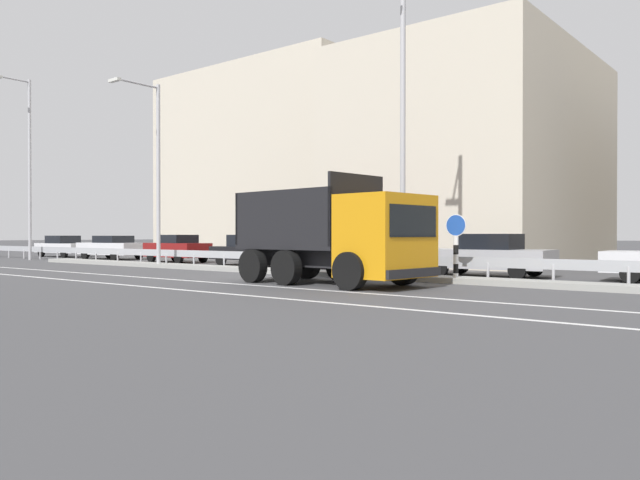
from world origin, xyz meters
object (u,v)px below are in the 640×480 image
object	(u,v)px
street_lamp_1	(155,165)
parked_car_4	(342,254)
parked_car_0	(64,246)
parked_car_2	(177,248)
dump_truck	(350,242)
street_lamp_0	(28,162)
median_road_sign	(456,247)
street_lamp_2	(401,103)
parked_car_1	(112,247)
parked_car_3	(252,250)
parked_car_5	(488,255)

from	to	relation	value
street_lamp_1	parked_car_4	xyz separation A→B (m)	(7.58, 4.17, -4.03)
parked_car_0	parked_car_2	xyz separation A→B (m)	(12.73, -0.45, 0.04)
dump_truck	parked_car_0	xyz separation A→B (m)	(-29.24, 7.08, -0.57)
street_lamp_0	parked_car_2	size ratio (longest dim) A/B	2.60
street_lamp_1	parked_car_0	size ratio (longest dim) A/B	1.84
parked_car_2	parked_car_4	size ratio (longest dim) A/B	0.84
median_road_sign	parked_car_4	size ratio (longest dim) A/B	0.44
median_road_sign	street_lamp_1	distance (m)	15.33
street_lamp_2	parked_car_2	world-z (taller)	street_lamp_2
parked_car_1	parked_car_2	distance (m)	6.50
street_lamp_0	parked_car_4	distance (m)	21.42
median_road_sign	parked_car_3	size ratio (longest dim) A/B	0.47
street_lamp_2	parked_car_0	distance (m)	29.86
street_lamp_0	street_lamp_1	world-z (taller)	street_lamp_0
parked_car_1	parked_car_2	xyz separation A→B (m)	(6.50, -0.17, 0.02)
parked_car_2	street_lamp_1	bearing A→B (deg)	-136.31
parked_car_0	parked_car_3	bearing A→B (deg)	86.13
median_road_sign	parked_car_4	distance (m)	8.26
street_lamp_1	parked_car_5	world-z (taller)	street_lamp_1
street_lamp_1	parked_car_2	world-z (taller)	street_lamp_1
dump_truck	parked_car_0	bearing A→B (deg)	-99.03
dump_truck	parked_car_2	world-z (taller)	dump_truck
street_lamp_1	street_lamp_2	xyz separation A→B (m)	(12.87, 0.40, 1.18)
parked_car_2	dump_truck	bearing A→B (deg)	-109.29
parked_car_2	parked_car_0	bearing A→B (deg)	90.54
street_lamp_0	street_lamp_1	size ratio (longest dim) A/B	1.27
parked_car_1	parked_car_5	world-z (taller)	parked_car_5
median_road_sign	street_lamp_1	size ratio (longest dim) A/B	0.25
parked_car_0	parked_car_1	world-z (taller)	parked_car_0
dump_truck	street_lamp_2	bearing A→B (deg)	-173.33
median_road_sign	street_lamp_2	bearing A→B (deg)	178.93
parked_car_3	parked_car_4	distance (m)	5.25
parked_car_1	parked_car_5	distance (m)	24.48
street_lamp_1	parked_car_1	bearing A→B (deg)	157.24
street_lamp_0	parked_car_2	world-z (taller)	street_lamp_0
median_road_sign	parked_car_1	xyz separation A→B (m)	(-24.92, 3.83, -0.37)
street_lamp_2	parked_car_5	bearing A→B (deg)	64.76
street_lamp_2	parked_car_0	size ratio (longest dim) A/B	2.37
median_road_sign	parked_car_0	distance (m)	31.43
dump_truck	parked_car_1	world-z (taller)	dump_truck
parked_car_0	parked_car_1	xyz separation A→B (m)	(6.24, -0.29, 0.02)
street_lamp_0	parked_car_1	distance (m)	6.96
parked_car_4	median_road_sign	bearing A→B (deg)	60.94
parked_car_4	parked_car_5	distance (m)	6.89
parked_car_0	parked_car_3	size ratio (longest dim) A/B	1.00
parked_car_4	street_lamp_2	bearing A→B (deg)	52.95
parked_car_1	parked_car_5	size ratio (longest dim) A/B	1.03
street_lamp_0	street_lamp_2	size ratio (longest dim) A/B	0.99
street_lamp_0	median_road_sign	bearing A→B (deg)	-0.08
dump_truck	street_lamp_1	size ratio (longest dim) A/B	0.77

